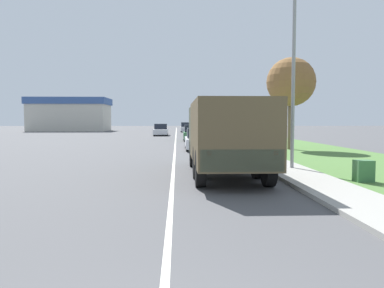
% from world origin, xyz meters
% --- Properties ---
extents(ground_plane, '(180.00, 180.00, 0.00)m').
position_xyz_m(ground_plane, '(0.00, 40.00, 0.00)').
color(ground_plane, '#4C4C4F').
extents(lane_centre_stripe, '(0.12, 120.00, 0.00)m').
position_xyz_m(lane_centre_stripe, '(0.00, 40.00, 0.00)').
color(lane_centre_stripe, silver).
rests_on(lane_centre_stripe, ground).
extents(sidewalk_right, '(1.80, 120.00, 0.12)m').
position_xyz_m(sidewalk_right, '(4.50, 40.00, 0.06)').
color(sidewalk_right, '#9E9B93').
rests_on(sidewalk_right, ground).
extents(grass_strip_right, '(7.00, 120.00, 0.02)m').
position_xyz_m(grass_strip_right, '(8.90, 40.00, 0.01)').
color(grass_strip_right, '#4C7538').
rests_on(grass_strip_right, ground).
extents(military_truck, '(2.37, 7.50, 2.65)m').
position_xyz_m(military_truck, '(1.89, 11.74, 1.55)').
color(military_truck, '#474C38').
rests_on(military_truck, ground).
extents(car_nearest_ahead, '(1.94, 4.82, 1.47)m').
position_xyz_m(car_nearest_ahead, '(1.69, 23.73, 0.67)').
color(car_nearest_ahead, silver).
rests_on(car_nearest_ahead, ground).
extents(car_second_ahead, '(1.91, 4.02, 1.56)m').
position_xyz_m(car_second_ahead, '(1.73, 34.61, 0.70)').
color(car_second_ahead, '#336B3D').
rests_on(car_second_ahead, ground).
extents(car_third_ahead, '(1.81, 4.73, 1.54)m').
position_xyz_m(car_third_ahead, '(-1.98, 47.36, 0.69)').
color(car_third_ahead, silver).
rests_on(car_third_ahead, ground).
extents(car_fourth_ahead, '(1.79, 4.38, 1.64)m').
position_xyz_m(car_fourth_ahead, '(1.63, 61.65, 0.73)').
color(car_fourth_ahead, '#B7BABF').
rests_on(car_fourth_ahead, ground).
extents(lamp_post, '(1.69, 0.24, 7.77)m').
position_xyz_m(lamp_post, '(4.56, 12.95, 4.69)').
color(lamp_post, gray).
rests_on(lamp_post, sidewalk_right).
extents(tree_mid_right, '(3.30, 3.30, 6.23)m').
position_xyz_m(tree_mid_right, '(7.89, 23.51, 4.57)').
color(tree_mid_right, brown).
rests_on(tree_mid_right, grass_strip_right).
extents(utility_box, '(0.55, 0.45, 0.70)m').
position_xyz_m(utility_box, '(6.20, 10.04, 0.37)').
color(utility_box, '#3D7042').
rests_on(utility_box, grass_strip_right).
extents(building_distant, '(14.17, 8.49, 6.09)m').
position_xyz_m(building_distant, '(-19.66, 68.58, 3.08)').
color(building_distant, beige).
rests_on(building_distant, ground).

